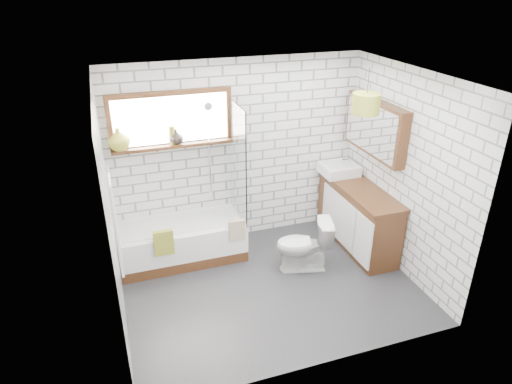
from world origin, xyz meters
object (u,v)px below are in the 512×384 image
object	(u,v)px
vanity	(357,216)
toilet	(304,245)
bathtub	(182,241)
pendant	(366,104)
basin	(339,169)

from	to	relation	value
vanity	toilet	world-z (taller)	vanity
bathtub	pendant	size ratio (longest dim) A/B	5.06
bathtub	pendant	bearing A→B (deg)	-19.97
basin	toilet	bearing A→B (deg)	-137.02
bathtub	pendant	world-z (taller)	pendant
basin	pendant	world-z (taller)	pendant
basin	pendant	distance (m)	1.45
toilet	vanity	bearing A→B (deg)	124.29
vanity	toilet	bearing A→B (deg)	-161.34
toilet	basin	bearing A→B (deg)	148.60
basin	toilet	world-z (taller)	basin
toilet	pendant	xyz separation A→B (m)	(0.67, -0.02, 1.75)
pendant	bathtub	bearing A→B (deg)	160.03
bathtub	toilet	xyz separation A→B (m)	(1.41, -0.73, 0.09)
pendant	vanity	bearing A→B (deg)	51.76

